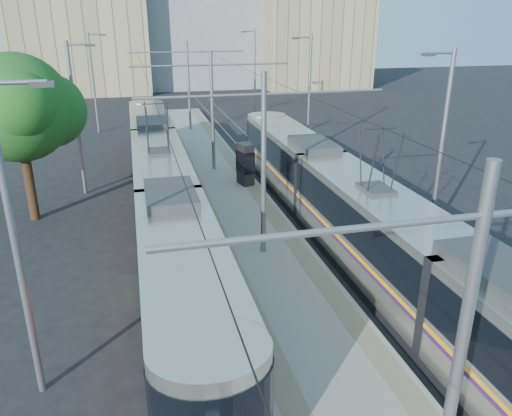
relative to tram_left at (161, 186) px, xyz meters
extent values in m
plane|color=black|center=(3.60, -13.11, -1.71)|extent=(160.00, 160.00, 0.00)
cube|color=gray|center=(3.60, 3.89, -1.56)|extent=(4.00, 50.00, 0.30)
cube|color=gray|center=(2.15, 3.89, -1.40)|extent=(0.70, 50.00, 0.01)
cube|color=gray|center=(5.05, 3.89, -1.40)|extent=(0.70, 50.00, 0.01)
cube|color=gray|center=(-0.72, 3.89, -1.69)|extent=(0.07, 70.00, 0.03)
cube|color=gray|center=(0.72, 3.89, -1.69)|extent=(0.07, 70.00, 0.03)
cube|color=gray|center=(6.48, 3.89, -1.69)|extent=(0.07, 70.00, 0.03)
cube|color=gray|center=(7.92, 3.89, -1.69)|extent=(0.07, 70.00, 0.03)
cube|color=black|center=(0.00, 0.00, -1.51)|extent=(2.30, 31.34, 0.40)
cube|color=#B2ADA3|center=(0.00, 0.00, 0.14)|extent=(2.40, 29.74, 2.90)
cube|color=black|center=(0.00, 0.00, 0.64)|extent=(2.43, 29.74, 1.30)
cube|color=yellow|center=(0.00, 0.00, -0.26)|extent=(2.43, 29.74, 0.12)
cube|color=#B80A24|center=(0.00, 0.00, -0.76)|extent=(2.42, 29.74, 1.10)
cube|color=#2D2D30|center=(0.00, 0.00, 1.74)|extent=(1.68, 3.00, 0.30)
cube|color=black|center=(7.20, -7.21, -1.51)|extent=(2.30, 31.73, 0.40)
cube|color=#B0ACA1|center=(7.20, -7.21, 0.14)|extent=(2.40, 30.13, 2.90)
cube|color=black|center=(7.20, -7.21, 0.64)|extent=(2.43, 30.13, 1.30)
cube|color=#F59D0C|center=(7.20, -7.21, -0.26)|extent=(2.43, 30.13, 0.12)
cube|color=#34164F|center=(7.20, -7.21, -0.41)|extent=(2.43, 30.13, 0.10)
cube|color=#2D2D30|center=(7.20, -7.21, 1.74)|extent=(1.68, 3.00, 0.30)
cylinder|color=gray|center=(3.60, -17.11, 2.09)|extent=(0.20, 0.20, 7.00)
cylinder|color=gray|center=(3.60, -17.11, 4.79)|extent=(9.20, 0.10, 0.10)
cylinder|color=gray|center=(3.60, -5.11, 2.09)|extent=(0.20, 0.20, 7.00)
cylinder|color=gray|center=(3.60, -5.11, 4.79)|extent=(9.20, 0.10, 0.10)
cylinder|color=gray|center=(3.60, 6.89, 2.09)|extent=(0.20, 0.20, 7.00)
cylinder|color=gray|center=(3.60, 6.89, 4.79)|extent=(9.20, 0.10, 0.10)
cylinder|color=gray|center=(3.60, 18.89, 2.09)|extent=(0.20, 0.20, 7.00)
cylinder|color=gray|center=(3.60, 18.89, 4.79)|extent=(9.20, 0.10, 0.10)
cylinder|color=black|center=(0.00, 3.89, 3.84)|extent=(0.02, 70.00, 0.02)
cylinder|color=black|center=(7.20, 3.89, 3.84)|extent=(0.02, 70.00, 0.02)
cylinder|color=gray|center=(-3.90, -11.11, 2.29)|extent=(0.18, 0.18, 8.00)
cube|color=#2D2D30|center=(-2.80, -11.11, 6.04)|extent=(0.50, 0.22, 0.12)
cylinder|color=gray|center=(-3.90, 4.89, 2.29)|extent=(0.18, 0.18, 8.00)
cube|color=#2D2D30|center=(-2.80, 4.89, 6.04)|extent=(0.50, 0.22, 0.12)
cylinder|color=gray|center=(-3.90, 20.89, 2.29)|extent=(0.18, 0.18, 8.00)
cube|color=#2D2D30|center=(-2.80, 20.89, 6.04)|extent=(0.50, 0.22, 0.12)
cylinder|color=gray|center=(11.10, -5.11, 2.29)|extent=(0.18, 0.18, 8.00)
cube|color=#2D2D30|center=(10.00, -5.11, 6.04)|extent=(0.50, 0.22, 0.12)
cylinder|color=gray|center=(11.10, 10.89, 2.29)|extent=(0.18, 0.18, 8.00)
cube|color=#2D2D30|center=(10.00, 10.89, 6.04)|extent=(0.50, 0.22, 0.12)
cylinder|color=gray|center=(11.10, 26.89, 2.29)|extent=(0.18, 0.18, 8.00)
cube|color=#2D2D30|center=(10.00, 26.89, 6.04)|extent=(0.50, 0.22, 0.12)
cube|color=black|center=(4.81, 3.44, -0.25)|extent=(0.85, 1.13, 2.32)
cube|color=black|center=(4.81, 3.44, -0.09)|extent=(0.90, 1.18, 1.21)
cylinder|color=#382314|center=(-5.97, 1.53, -0.10)|extent=(0.44, 0.44, 3.21)
sphere|color=#134517|center=(-5.97, 1.53, 3.60)|extent=(4.81, 4.81, 4.81)
sphere|color=#134517|center=(-4.77, 2.33, 3.30)|extent=(3.41, 3.41, 3.41)
cube|color=tan|center=(-6.40, 46.89, 4.70)|extent=(16.00, 12.00, 12.81)
cube|color=gray|center=(9.60, 50.89, 5.83)|extent=(18.00, 14.00, 15.08)
cube|color=tan|center=(23.60, 44.89, 3.91)|extent=(14.00, 10.00, 11.23)
camera|label=1|loc=(-1.01, -22.56, 7.36)|focal=35.00mm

